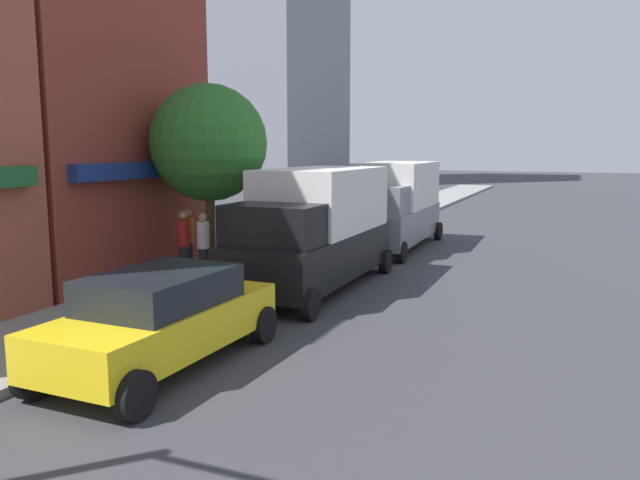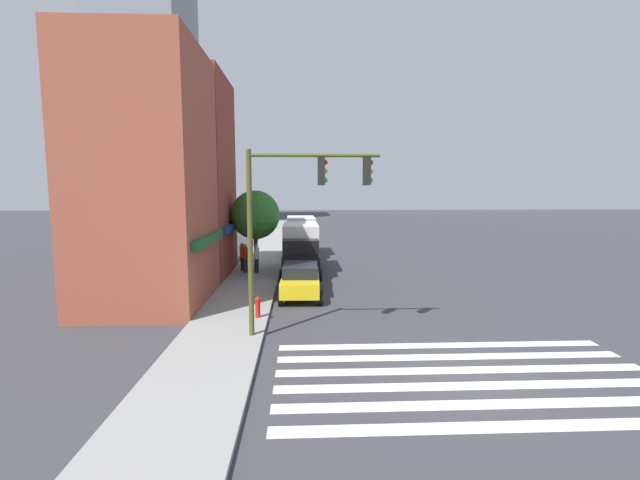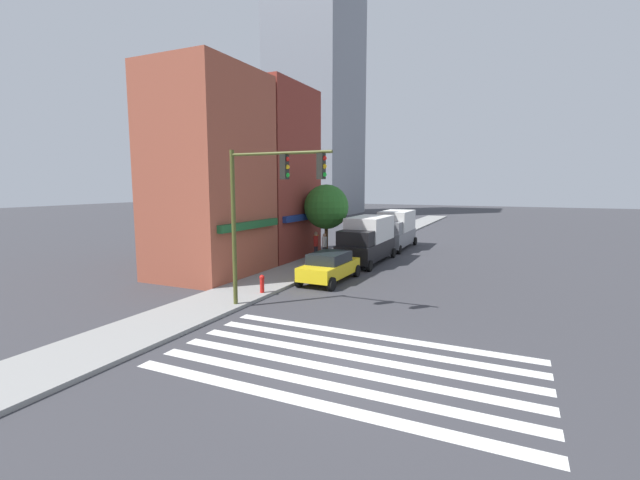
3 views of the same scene
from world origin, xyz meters
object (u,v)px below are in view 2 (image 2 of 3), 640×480
pedestrian_orange_vest (242,256)px  fire_hydrant (258,306)px  box_truck_grey (301,236)px  pedestrian_red_jacket (245,257)px  box_truck_black (301,247)px  sedan_yellow (301,279)px  pedestrian_white_shirt (257,258)px  traffic_signal (296,204)px  street_tree (255,215)px

pedestrian_orange_vest → fire_hydrant: size_ratio=2.10×
box_truck_grey → pedestrian_red_jacket: size_ratio=3.53×
pedestrian_orange_vest → box_truck_black: bearing=-84.4°
pedestrian_red_jacket → box_truck_black: bearing=-42.8°
box_truck_black → fire_hydrant: size_ratio=7.38×
sedan_yellow → box_truck_black: box_truck_black is taller
sedan_yellow → box_truck_grey: bearing=1.3°
pedestrian_white_shirt → traffic_signal: bearing=170.7°
box_truck_grey → pedestrian_white_shirt: 8.46m
box_truck_black → pedestrian_white_shirt: 2.91m
sedan_yellow → pedestrian_red_jacket: (5.51, 3.42, 0.23)m
pedestrian_red_jacket → pedestrian_orange_vest: 0.66m
traffic_signal → pedestrian_white_shirt: 12.31m
traffic_signal → pedestrian_white_shirt: traffic_signal is taller
box_truck_black → pedestrian_red_jacket: size_ratio=3.51×
pedestrian_red_jacket → pedestrian_orange_vest: bearing=59.6°
pedestrian_white_shirt → sedan_yellow: bearing=-175.3°
pedestrian_red_jacket → fire_hydrant: pedestrian_red_jacket is taller
pedestrian_orange_vest → box_truck_grey: bearing=-23.9°
pedestrian_red_jacket → box_truck_grey: bearing=11.2°
box_truck_grey → fire_hydrant: (-17.37, 1.70, -0.97)m
fire_hydrant → sedan_yellow: bearing=-23.0°
sedan_yellow → street_tree: street_tree is taller
fire_hydrant → street_tree: 10.40m
box_truck_black → pedestrian_red_jacket: 3.54m
traffic_signal → street_tree: 12.30m
box_truck_grey → pedestrian_orange_vest: (-7.25, 3.69, -0.51)m
box_truck_grey → pedestrian_orange_vest: 8.16m
box_truck_grey → fire_hydrant: box_truck_grey is taller
pedestrian_orange_vest → street_tree: 2.76m
box_truck_black → pedestrian_white_shirt: bearing=108.0°
sedan_yellow → pedestrian_white_shirt: size_ratio=2.51×
box_truck_black → pedestrian_red_jacket: box_truck_black is taller
sedan_yellow → fire_hydrant: sedan_yellow is taller
pedestrian_orange_vest → street_tree: (-0.24, -0.89, 2.60)m
pedestrian_orange_vest → street_tree: street_tree is taller
sedan_yellow → box_truck_black: bearing=1.3°
pedestrian_red_jacket → fire_hydrant: bearing=-135.0°
sedan_yellow → box_truck_black: size_ratio=0.71×
box_truck_grey → pedestrian_orange_vest: size_ratio=3.53×
sedan_yellow → pedestrian_red_jacket: pedestrian_red_jacket is taller
pedestrian_orange_vest → traffic_signal: bearing=-160.5°
pedestrian_orange_vest → street_tree: size_ratio=0.35×
pedestrian_white_shirt → fire_hydrant: 9.44m
traffic_signal → sedan_yellow: traffic_signal is taller
pedestrian_white_shirt → pedestrian_red_jacket: 0.72m
pedestrian_white_shirt → pedestrian_red_jacket: (0.14, 0.70, 0.00)m
pedestrian_white_shirt → street_tree: 2.65m
box_truck_black → pedestrian_white_shirt: (-0.90, 2.72, -0.51)m
pedestrian_white_shirt → street_tree: street_tree is taller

